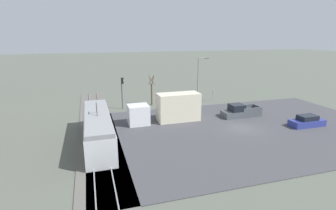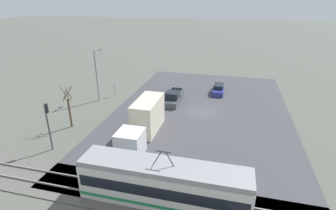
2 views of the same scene
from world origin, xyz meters
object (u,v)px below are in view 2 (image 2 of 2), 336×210
(light_rail_tram, at_px, (164,183))
(box_truck, at_px, (144,121))
(street_lamp_near_crossing, at_px, (97,72))
(street_tree, at_px, (69,109))
(traffic_light_pole, at_px, (48,121))
(no_parking_sign, at_px, (115,89))
(sedan_car_0, at_px, (218,89))
(pickup_truck, at_px, (173,98))

(light_rail_tram, height_order, box_truck, light_rail_tram)
(box_truck, bearing_deg, street_lamp_near_crossing, -40.58)
(box_truck, height_order, street_tree, street_tree)
(street_lamp_near_crossing, bearing_deg, street_tree, 96.19)
(traffic_light_pole, xyz_separation_m, no_parking_sign, (0.39, -15.80, -1.99))
(sedan_car_0, bearing_deg, traffic_light_pole, -125.55)
(pickup_truck, xyz_separation_m, street_tree, (10.14, 10.53, 1.56))
(light_rail_tram, xyz_separation_m, sedan_car_0, (-2.20, -25.63, -0.97))
(light_rail_tram, xyz_separation_m, no_parking_sign, (13.41, -20.12, -0.38))
(pickup_truck, distance_m, street_lamp_near_crossing, 11.80)
(traffic_light_pole, bearing_deg, sedan_car_0, -125.55)
(box_truck, xyz_separation_m, pickup_truck, (-0.90, -10.38, -1.04))
(box_truck, relative_size, no_parking_sign, 4.70)
(box_truck, xyz_separation_m, street_lamp_near_crossing, (10.19, -8.73, 2.61))
(street_tree, bearing_deg, street_lamp_near_crossing, -83.81)
(sedan_car_0, bearing_deg, no_parking_sign, -160.58)
(traffic_light_pole, relative_size, street_tree, 0.98)
(pickup_truck, distance_m, street_tree, 14.70)
(sedan_car_0, xyz_separation_m, street_tree, (16.25, 16.38, 1.65))
(street_lamp_near_crossing, xyz_separation_m, no_parking_sign, (-1.60, -2.00, -3.15))
(pickup_truck, xyz_separation_m, street_lamp_near_crossing, (11.10, 1.65, 3.65))
(sedan_car_0, bearing_deg, street_lamp_near_crossing, -156.45)
(traffic_light_pole, distance_m, street_lamp_near_crossing, 13.99)
(pickup_truck, xyz_separation_m, no_parking_sign, (9.50, -0.34, 0.49))
(pickup_truck, bearing_deg, no_parking_sign, -2.08)
(light_rail_tram, relative_size, no_parking_sign, 6.21)
(box_truck, distance_m, no_parking_sign, 13.75)
(light_rail_tram, xyz_separation_m, box_truck, (4.82, -9.40, 0.16))
(box_truck, height_order, traffic_light_pole, traffic_light_pole)
(sedan_car_0, xyz_separation_m, street_lamp_near_crossing, (17.21, 7.50, 3.75))
(box_truck, distance_m, street_tree, 9.25)
(pickup_truck, distance_m, traffic_light_pole, 18.11)
(box_truck, xyz_separation_m, sedan_car_0, (-7.02, -16.23, -1.13))
(sedan_car_0, relative_size, traffic_light_pole, 0.91)
(light_rail_tram, distance_m, street_lamp_near_crossing, 23.70)
(box_truck, bearing_deg, street_tree, 0.92)
(box_truck, relative_size, sedan_car_0, 2.12)
(box_truck, relative_size, pickup_truck, 1.72)
(pickup_truck, relative_size, street_tree, 1.10)
(pickup_truck, height_order, street_lamp_near_crossing, street_lamp_near_crossing)
(pickup_truck, bearing_deg, sedan_car_0, -136.28)
(traffic_light_pole, bearing_deg, box_truck, -148.26)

